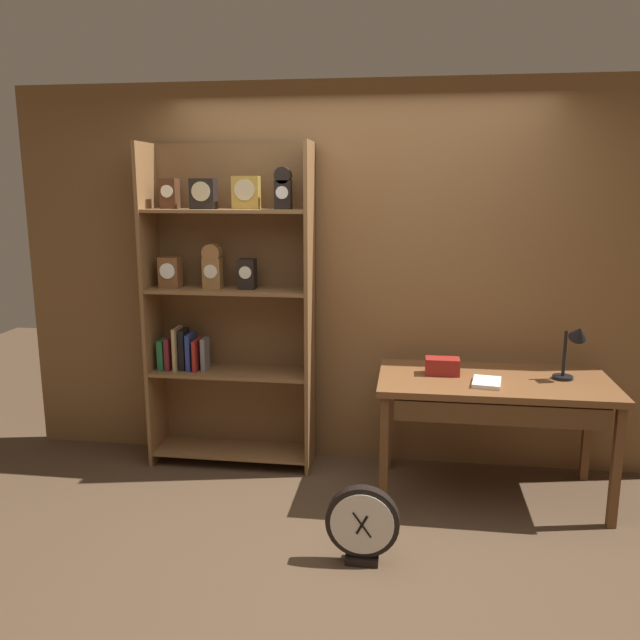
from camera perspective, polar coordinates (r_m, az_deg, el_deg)
ground_plane at (r=3.63m, az=1.27°, el=-20.19°), size 10.00×10.00×0.00m
back_wood_panel at (r=4.46m, az=3.39°, el=3.71°), size 4.80×0.05×2.60m
bookshelf at (r=4.46m, az=-8.22°, el=1.36°), size 1.12×0.34×2.20m
workbench at (r=4.12m, az=15.08°, el=-6.16°), size 1.41×0.73×0.76m
desk_lamp at (r=4.16m, az=21.41°, el=-2.05°), size 0.17×0.18×0.37m
toolbox_small at (r=4.12m, az=10.70°, el=-4.02°), size 0.21×0.12×0.10m
open_repair_manual at (r=3.98m, az=14.44°, el=-5.33°), size 0.19×0.24×0.02m
round_clock_large at (r=3.50m, az=3.75°, el=-17.47°), size 0.38×0.11×0.42m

